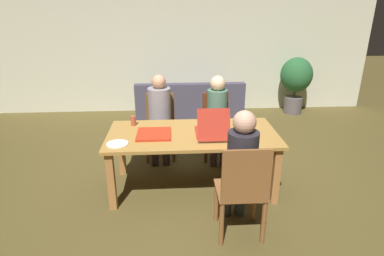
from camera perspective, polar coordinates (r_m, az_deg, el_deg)
ground_plane at (r=4.11m, az=0.09°, el=-10.25°), size 20.00×20.00×0.00m
back_wall at (r=6.71m, az=-1.69°, el=14.21°), size 7.67×0.12×2.64m
dining_table at (r=3.82m, az=0.09°, el=-2.15°), size 1.98×0.95×0.72m
chair_0 at (r=3.07m, az=8.89°, el=-10.78°), size 0.46×0.42×0.99m
person_0 at (r=3.09m, az=8.54°, el=-6.02°), size 0.28×0.48×1.27m
chair_1 at (r=4.74m, az=4.22°, el=0.92°), size 0.40×0.42×0.93m
person_1 at (r=4.53m, az=4.53°, el=2.80°), size 0.29×0.48×1.22m
chair_2 at (r=4.74m, az=-5.58°, el=1.06°), size 0.43×0.42×0.92m
person_2 at (r=4.54m, az=-5.72°, el=2.97°), size 0.32×0.48×1.23m
pizza_box_0 at (r=3.72m, az=3.43°, el=-0.43°), size 0.36×0.49×0.36m
pizza_box_1 at (r=3.74m, az=-6.72°, el=-1.07°), size 0.39×0.39×0.03m
plate_0 at (r=3.70m, az=9.71°, el=-1.56°), size 0.22×0.22×0.03m
plate_1 at (r=3.57m, az=-13.02°, el=-2.73°), size 0.24×0.24×0.01m
drinking_glass_0 at (r=4.05m, az=-10.30°, el=1.26°), size 0.06×0.06×0.12m
drinking_glass_1 at (r=4.16m, az=4.11°, el=2.10°), size 0.07×0.07×0.12m
couch at (r=6.19m, az=-0.46°, el=3.72°), size 1.97×0.81×0.80m
potted_plant at (r=6.87m, az=17.84°, el=8.19°), size 0.63×0.63×1.14m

